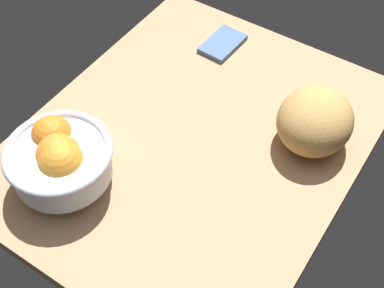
# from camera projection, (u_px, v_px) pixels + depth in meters

# --- Properties ---
(ground_plane) EXTENTS (0.79, 0.64, 0.03)m
(ground_plane) POSITION_uv_depth(u_px,v_px,m) (193.00, 142.00, 1.12)
(ground_plane) COLOR tan
(fruit_bowl) EXTENTS (0.20, 0.20, 0.12)m
(fruit_bowl) POSITION_uv_depth(u_px,v_px,m) (60.00, 158.00, 0.99)
(fruit_bowl) COLOR silver
(fruit_bowl) RESTS_ON ground
(bread_loaf) EXTENTS (0.18, 0.16, 0.12)m
(bread_loaf) POSITION_uv_depth(u_px,v_px,m) (315.00, 121.00, 1.06)
(bread_loaf) COLOR tan
(bread_loaf) RESTS_ON ground
(napkin_folded) EXTENTS (0.12, 0.08, 0.01)m
(napkin_folded) POSITION_uv_depth(u_px,v_px,m) (223.00, 44.00, 1.29)
(napkin_folded) COLOR #506E98
(napkin_folded) RESTS_ON ground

